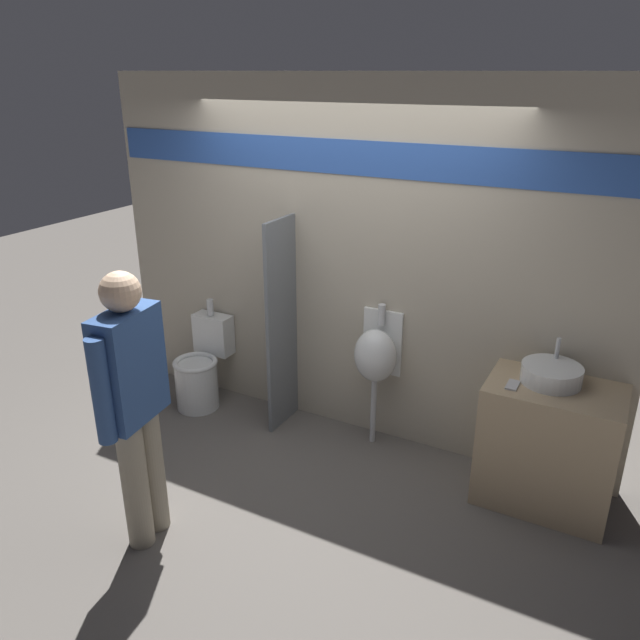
{
  "coord_description": "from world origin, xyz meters",
  "views": [
    {
      "loc": [
        1.95,
        -3.46,
        2.7
      ],
      "look_at": [
        0.0,
        0.17,
        1.05
      ],
      "focal_mm": 35.0,
      "sensor_mm": 36.0,
      "label": 1
    }
  ],
  "objects_px": {
    "toilet": "(201,371)",
    "person_in_vest": "(134,400)",
    "sink_basin": "(551,374)",
    "urinal_near_counter": "(376,355)",
    "cell_phone": "(513,385)"
  },
  "relations": [
    {
      "from": "sink_basin",
      "to": "toilet",
      "type": "height_order",
      "value": "sink_basin"
    },
    {
      "from": "urinal_near_counter",
      "to": "toilet",
      "type": "distance_m",
      "value": 1.61
    },
    {
      "from": "cell_phone",
      "to": "urinal_near_counter",
      "type": "xyz_separation_m",
      "value": [
        -1.04,
        0.25,
        -0.13
      ]
    },
    {
      "from": "person_in_vest",
      "to": "sink_basin",
      "type": "bearing_deg",
      "value": -60.47
    },
    {
      "from": "person_in_vest",
      "to": "urinal_near_counter",
      "type": "bearing_deg",
      "value": -33.82
    },
    {
      "from": "toilet",
      "to": "person_in_vest",
      "type": "xyz_separation_m",
      "value": [
        0.74,
        -1.47,
        0.63
      ]
    },
    {
      "from": "cell_phone",
      "to": "person_in_vest",
      "type": "distance_m",
      "value": 2.31
    },
    {
      "from": "cell_phone",
      "to": "person_in_vest",
      "type": "height_order",
      "value": "person_in_vest"
    },
    {
      "from": "toilet",
      "to": "person_in_vest",
      "type": "height_order",
      "value": "person_in_vest"
    },
    {
      "from": "urinal_near_counter",
      "to": "person_in_vest",
      "type": "distance_m",
      "value": 1.84
    },
    {
      "from": "urinal_near_counter",
      "to": "toilet",
      "type": "relative_size",
      "value": 1.23
    },
    {
      "from": "sink_basin",
      "to": "person_in_vest",
      "type": "bearing_deg",
      "value": -142.77
    },
    {
      "from": "urinal_near_counter",
      "to": "toilet",
      "type": "xyz_separation_m",
      "value": [
        -1.54,
        -0.17,
        -0.42
      ]
    },
    {
      "from": "cell_phone",
      "to": "urinal_near_counter",
      "type": "distance_m",
      "value": 1.08
    },
    {
      "from": "sink_basin",
      "to": "person_in_vest",
      "type": "height_order",
      "value": "person_in_vest"
    }
  ]
}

